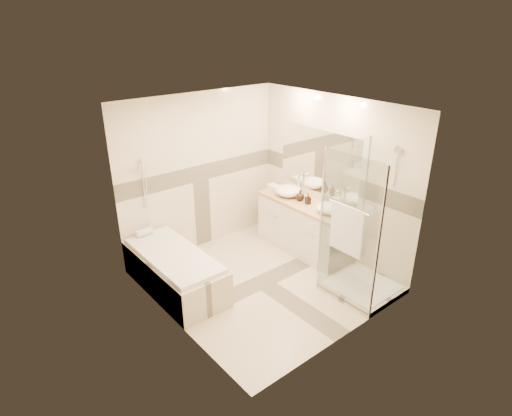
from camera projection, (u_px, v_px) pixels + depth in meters
room at (265, 200)px, 5.68m from camera, size 2.82×3.02×2.52m
bathtub at (175, 269)px, 5.89m from camera, size 0.75×1.70×0.56m
vanity at (303, 226)px, 6.84m from camera, size 0.58×1.62×0.85m
shower_enclosure at (356, 259)px, 5.75m from camera, size 0.96×0.93×2.04m
vessel_sink_near at (288, 191)px, 6.87m from camera, size 0.43×0.43×0.17m
vessel_sink_far at (329, 208)px, 6.27m from camera, size 0.37×0.37×0.15m
faucet_near at (298, 182)px, 6.96m from camera, size 0.12×0.03×0.30m
faucet_far at (339, 198)px, 6.35m from camera, size 0.13×0.03×0.31m
amenity_bottle_a at (308, 199)px, 6.56m from camera, size 0.09×0.09×0.16m
amenity_bottle_b at (300, 195)px, 6.68m from camera, size 0.16×0.16×0.17m
folded_towels at (275, 187)px, 7.12m from camera, size 0.16×0.25×0.08m
rolled_towel at (144, 232)px, 6.24m from camera, size 0.24×0.11×0.11m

